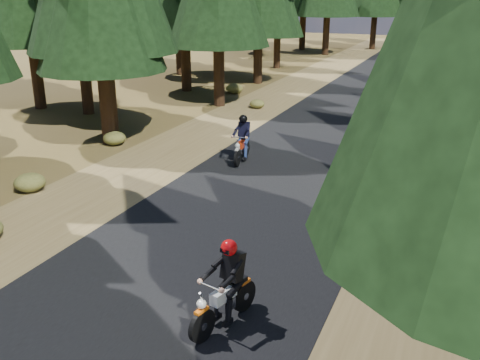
% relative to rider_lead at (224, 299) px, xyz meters
% --- Properties ---
extents(ground, '(120.00, 120.00, 0.00)m').
position_rel_rider_lead_xyz_m(ground, '(-1.42, 2.55, -0.52)').
color(ground, '#4B391A').
rests_on(ground, ground).
extents(road, '(6.00, 100.00, 0.01)m').
position_rel_rider_lead_xyz_m(road, '(-1.42, 7.55, -0.51)').
color(road, black).
rests_on(road, ground).
extents(shoulder_l, '(3.20, 100.00, 0.01)m').
position_rel_rider_lead_xyz_m(shoulder_l, '(-6.02, 7.55, -0.52)').
color(shoulder_l, brown).
rests_on(shoulder_l, ground).
extents(shoulder_r, '(3.20, 100.00, 0.01)m').
position_rel_rider_lead_xyz_m(shoulder_r, '(3.18, 7.55, -0.52)').
color(shoulder_r, brown).
rests_on(shoulder_r, ground).
extents(understory_shrubs, '(15.17, 30.05, 0.61)m').
position_rel_rider_lead_xyz_m(understory_shrubs, '(-0.08, 9.49, -0.26)').
color(understory_shrubs, '#474C1E').
rests_on(understory_shrubs, ground).
extents(rider_lead, '(0.94, 1.81, 1.54)m').
position_rel_rider_lead_xyz_m(rider_lead, '(0.00, 0.00, 0.00)').
color(rider_lead, white).
rests_on(rider_lead, road).
extents(rider_follow, '(0.74, 1.78, 1.54)m').
position_rel_rider_lead_xyz_m(rider_follow, '(-3.27, 8.58, -0.00)').
color(rider_follow, '#A0260A').
rests_on(rider_follow, road).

